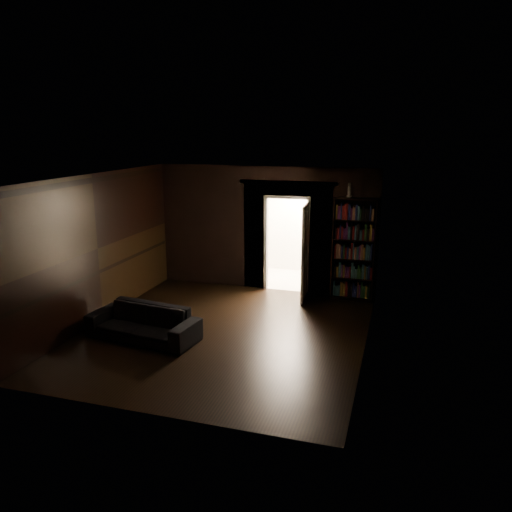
{
  "coord_description": "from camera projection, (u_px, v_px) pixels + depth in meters",
  "views": [
    {
      "loc": [
        2.98,
        -7.86,
        3.58
      ],
      "look_at": [
        0.34,
        0.9,
        1.25
      ],
      "focal_mm": 35.0,
      "sensor_mm": 36.0,
      "label": 1
    }
  ],
  "objects": [
    {
      "name": "room_walls",
      "position": [
        241.0,
        231.0,
        9.59
      ],
      "size": [
        5.02,
        5.61,
        2.84
      ],
      "color": "black",
      "rests_on": "ground"
    },
    {
      "name": "figurine",
      "position": [
        349.0,
        190.0,
        10.39
      ],
      "size": [
        0.12,
        0.12,
        0.3
      ],
      "primitive_type": "cube",
      "rotation": [
        0.0,
        0.0,
        -0.27
      ],
      "color": "silver",
      "rests_on": "bookshelf"
    },
    {
      "name": "bookshelf",
      "position": [
        354.0,
        250.0,
        10.59
      ],
      "size": [
        0.96,
        0.61,
        2.2
      ],
      "primitive_type": "cube",
      "rotation": [
        0.0,
        0.0,
        -0.35
      ],
      "color": "black",
      "rests_on": "ground"
    },
    {
      "name": "refrigerator",
      "position": [
        323.0,
        244.0,
        12.32
      ],
      "size": [
        0.9,
        0.86,
        1.65
      ],
      "primitive_type": "cube",
      "rotation": [
        0.0,
        0.0,
        0.29
      ],
      "color": "white",
      "rests_on": "ground"
    },
    {
      "name": "kitchen_alcove",
      "position": [
        297.0,
        229.0,
        12.17
      ],
      "size": [
        2.2,
        1.8,
        2.6
      ],
      "color": "#BCB7A4",
      "rests_on": "ground"
    },
    {
      "name": "door",
      "position": [
        305.0,
        253.0,
        10.62
      ],
      "size": [
        0.11,
        0.85,
        2.05
      ],
      "primitive_type": "cube",
      "rotation": [
        0.0,
        0.0,
        1.65
      ],
      "color": "silver",
      "rests_on": "ground"
    },
    {
      "name": "ground",
      "position": [
        224.0,
        333.0,
        9.01
      ],
      "size": [
        5.5,
        5.5,
        0.0
      ],
      "primitive_type": "plane",
      "color": "black",
      "rests_on": "ground"
    },
    {
      "name": "bottles",
      "position": [
        325.0,
        206.0,
        12.05
      ],
      "size": [
        0.61,
        0.12,
        0.25
      ],
      "primitive_type": "cube",
      "rotation": [
        0.0,
        0.0,
        0.08
      ],
      "color": "black",
      "rests_on": "refrigerator"
    },
    {
      "name": "sofa",
      "position": [
        143.0,
        318.0,
        8.71
      ],
      "size": [
        2.06,
        1.09,
        0.76
      ],
      "primitive_type": "imported",
      "rotation": [
        0.0,
        0.0,
        -0.12
      ],
      "color": "black",
      "rests_on": "ground"
    }
  ]
}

